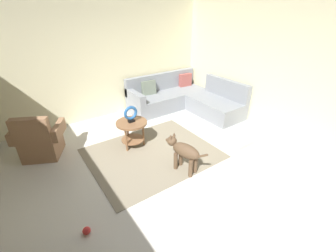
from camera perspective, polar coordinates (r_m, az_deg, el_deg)
The scene contains 11 objects.
ground_plane at distance 3.90m, azimuth -0.37°, elevation -13.03°, with size 6.00×6.00×0.10m, color silver.
wall_back at distance 5.75m, azimuth -17.95°, elevation 14.93°, with size 6.00×0.12×2.70m, color beige.
wall_right at distance 5.34m, azimuth 27.18°, elevation 12.37°, with size 0.12×6.00×2.70m, color beige.
area_rug at distance 4.40m, azimuth -3.98°, elevation -6.84°, with size 2.30×1.90×0.01m, color gray.
sectional_couch at distance 6.18m, azimuth 4.14°, elevation 6.71°, with size 2.20×2.25×0.88m.
armchair at distance 4.77m, azimuth -29.47°, elevation -3.36°, with size 0.98×0.89×0.88m.
side_table at distance 4.47m, azimuth -9.07°, elevation -0.38°, with size 0.60×0.60×0.54m.
torus_sculpture at distance 4.34m, azimuth -9.36°, elevation 3.05°, with size 0.28×0.08×0.33m.
dog_bed_mat at distance 5.07m, azimuth 17.84°, elevation -2.67°, with size 0.80×0.60×0.09m, color beige.
dog at distance 3.79m, azimuth 3.99°, elevation -6.35°, with size 0.34×0.83×0.63m.
dog_toy_ball at distance 3.24m, azimuth -19.80°, elevation -23.53°, with size 0.10×0.10×0.10m, color red.
Camera 1 is at (-1.67, -2.43, 2.50)m, focal length 24.24 mm.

